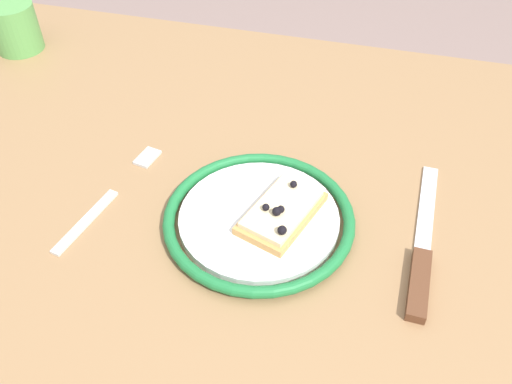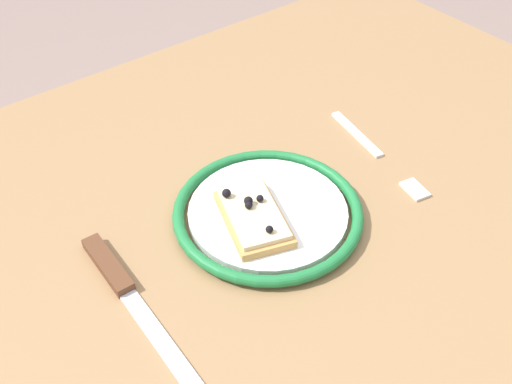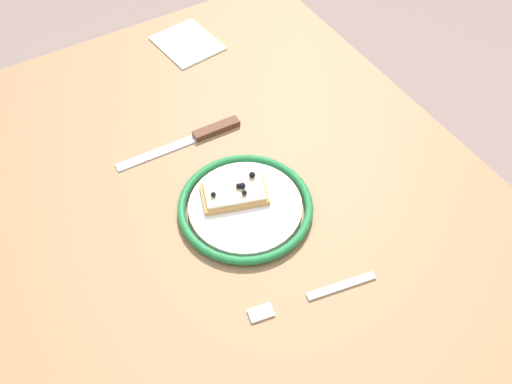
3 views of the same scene
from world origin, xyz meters
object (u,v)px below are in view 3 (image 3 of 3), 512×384
plate (245,207)px  pizza_slice_near (235,193)px  fork (312,296)px  knife (200,135)px  napkin (187,43)px  dining_table (240,243)px

plate → pizza_slice_near: size_ratio=1.82×
fork → plate: bearing=1.2°
pizza_slice_near → fork: pizza_slice_near is taller
knife → fork: bearing=178.6°
knife → fork: (-0.37, 0.01, -0.00)m
plate → napkin: 0.46m
plate → napkin: plate is taller
fork → napkin: size_ratio=1.49×
dining_table → fork: fork is taller
plate → fork: (-0.19, -0.00, -0.01)m
dining_table → fork: bearing=-173.7°
knife → napkin: bearing=-21.5°
napkin → plate: bearing=165.5°
pizza_slice_near → napkin: size_ratio=0.91×
plate → pizza_slice_near: (0.03, 0.01, 0.01)m
fork → napkin: 0.65m
dining_table → plate: size_ratio=5.15×
pizza_slice_near → knife: size_ratio=0.51×
pizza_slice_near → fork: bearing=-177.6°
fork → napkin: bearing=-10.0°
dining_table → plate: 0.09m
knife → napkin: knife is taller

